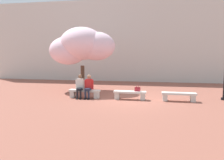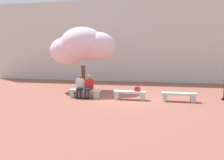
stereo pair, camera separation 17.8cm
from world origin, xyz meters
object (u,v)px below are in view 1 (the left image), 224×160
(cherry_tree_main, at_px, (82,46))
(person_seated_left, at_px, (80,85))
(person_seated_right, at_px, (89,86))
(stone_bench_near_west, at_px, (130,94))
(handbag, at_px, (137,89))
(stone_bench_west_end, at_px, (85,92))
(stone_bench_center, at_px, (179,95))

(cherry_tree_main, bearing_deg, person_seated_left, -75.39)
(person_seated_right, bearing_deg, stone_bench_near_west, 1.36)
(stone_bench_near_west, bearing_deg, handbag, 3.35)
(stone_bench_west_end, xyz_separation_m, stone_bench_near_west, (2.51, 0.00, 0.00))
(stone_bench_west_end, height_order, cherry_tree_main, cherry_tree_main)
(person_seated_left, relative_size, handbag, 3.81)
(stone_bench_near_west, distance_m, stone_bench_center, 2.51)
(stone_bench_west_end, bearing_deg, person_seated_left, -167.82)
(stone_bench_near_west, xyz_separation_m, stone_bench_center, (2.51, 0.00, 0.00))
(handbag, relative_size, cherry_tree_main, 0.08)
(stone_bench_near_west, relative_size, stone_bench_center, 1.00)
(person_seated_left, xyz_separation_m, person_seated_right, (0.50, -0.00, 0.00))
(stone_bench_near_west, xyz_separation_m, person_seated_left, (-2.76, -0.05, 0.40))
(stone_bench_center, bearing_deg, handbag, 179.37)
(stone_bench_center, relative_size, handbag, 5.08)
(stone_bench_west_end, relative_size, cherry_tree_main, 0.40)
(person_seated_left, distance_m, handbag, 3.16)
(handbag, bearing_deg, stone_bench_near_west, -176.65)
(person_seated_left, bearing_deg, person_seated_right, -0.07)
(person_seated_right, bearing_deg, cherry_tree_main, 115.30)
(cherry_tree_main, bearing_deg, handbag, -31.13)
(stone_bench_center, xyz_separation_m, person_seated_right, (-4.77, -0.05, 0.40))
(stone_bench_west_end, distance_m, cherry_tree_main, 3.58)
(stone_bench_west_end, relative_size, person_seated_left, 1.34)
(stone_bench_near_west, xyz_separation_m, person_seated_right, (-2.26, -0.05, 0.40))
(cherry_tree_main, bearing_deg, stone_bench_near_west, -34.31)
(stone_bench_west_end, bearing_deg, person_seated_right, -11.92)
(stone_bench_near_west, bearing_deg, cherry_tree_main, 145.69)
(person_seated_left, xyz_separation_m, cherry_tree_main, (-0.61, 2.35, 2.21))
(stone_bench_center, xyz_separation_m, cherry_tree_main, (-5.88, 2.30, 2.60))
(stone_bench_near_west, bearing_deg, person_seated_right, -178.64)
(person_seated_right, relative_size, handbag, 3.81)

